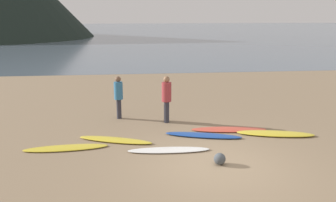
# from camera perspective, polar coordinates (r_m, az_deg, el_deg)

# --- Properties ---
(ground_plane) EXTENTS (120.00, 120.00, 0.20)m
(ground_plane) POSITION_cam_1_polar(r_m,az_deg,el_deg) (19.09, 0.45, 1.88)
(ground_plane) COLOR #8C7559
(ground_plane) RESTS_ON ground
(ocean_water) EXTENTS (140.00, 100.00, 0.01)m
(ocean_water) POSITION_cam_1_polar(r_m,az_deg,el_deg) (73.04, -4.67, 10.84)
(ocean_water) COLOR slate
(ocean_water) RESTS_ON ground
(surfboard_0) EXTENTS (2.44, 0.68, 0.06)m
(surfboard_0) POSITION_cam_1_polar(r_m,az_deg,el_deg) (11.01, -15.79, -7.11)
(surfboard_0) COLOR yellow
(surfboard_0) RESTS_ON ground
(surfboard_1) EXTENTS (2.39, 1.26, 0.08)m
(surfboard_1) POSITION_cam_1_polar(r_m,az_deg,el_deg) (11.32, -8.31, -6.08)
(surfboard_1) COLOR yellow
(surfboard_1) RESTS_ON ground
(surfboard_2) EXTENTS (2.37, 0.57, 0.07)m
(surfboard_2) POSITION_cam_1_polar(r_m,az_deg,el_deg) (10.44, 0.14, -7.72)
(surfboard_2) COLOR white
(surfboard_2) RESTS_ON ground
(surfboard_3) EXTENTS (2.47, 1.14, 0.09)m
(surfboard_3) POSITION_cam_1_polar(r_m,az_deg,el_deg) (11.65, 5.55, -5.38)
(surfboard_3) COLOR #1E479E
(surfboard_3) RESTS_ON ground
(surfboard_4) EXTENTS (2.57, 0.85, 0.07)m
(surfboard_4) POSITION_cam_1_polar(r_m,az_deg,el_deg) (12.36, 9.59, -4.43)
(surfboard_4) COLOR #D84C38
(surfboard_4) RESTS_ON ground
(surfboard_5) EXTENTS (2.54, 1.13, 0.10)m
(surfboard_5) POSITION_cam_1_polar(r_m,az_deg,el_deg) (12.24, 16.54, -4.93)
(surfboard_5) COLOR yellow
(surfboard_5) RESTS_ON ground
(person_0) EXTENTS (0.34, 0.34, 1.69)m
(person_0) POSITION_cam_1_polar(r_m,az_deg,el_deg) (12.80, -0.23, 0.88)
(person_0) COLOR #2D2D38
(person_0) RESTS_ON ground
(person_1) EXTENTS (0.32, 0.32, 1.59)m
(person_1) POSITION_cam_1_polar(r_m,az_deg,el_deg) (13.43, -7.80, 1.12)
(person_1) COLOR #2D2D38
(person_1) RESTS_ON ground
(beach_rock_near) EXTENTS (0.31, 0.31, 0.31)m
(beach_rock_near) POSITION_cam_1_polar(r_m,az_deg,el_deg) (9.63, 8.14, -9.01)
(beach_rock_near) COLOR #464C51
(beach_rock_near) RESTS_ON ground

